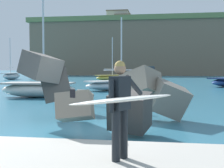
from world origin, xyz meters
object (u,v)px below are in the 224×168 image
(boat_near_left, at_px, (12,76))
(station_building_central, at_px, (123,21))
(boat_near_centre, at_px, (110,77))
(boat_near_right, at_px, (117,85))
(boat_far_left, at_px, (150,76))
(station_building_west, at_px, (119,20))
(surfer_with_board, at_px, (118,103))
(boat_mid_left, at_px, (39,89))

(boat_near_left, distance_m, station_building_central, 54.12)
(boat_near_centre, distance_m, boat_near_right, 19.44)
(boat_far_left, xyz_separation_m, station_building_west, (-11.74, 49.91, 16.59))
(surfer_with_board, bearing_deg, boat_mid_left, 117.37)
(boat_near_right, bearing_deg, boat_near_left, 134.04)
(boat_near_right, bearing_deg, station_building_central, 96.34)
(boat_near_centre, bearing_deg, boat_near_left, 174.41)
(boat_far_left, bearing_deg, boat_near_centre, -138.58)
(boat_near_centre, bearing_deg, station_building_west, 96.38)
(boat_mid_left, distance_m, station_building_west, 82.99)
(boat_far_left, bearing_deg, boat_near_left, -171.35)
(boat_near_left, height_order, boat_mid_left, boat_mid_left)
(surfer_with_board, relative_size, station_building_central, 0.40)
(boat_near_left, relative_size, boat_far_left, 1.29)
(boat_mid_left, bearing_deg, surfer_with_board, -62.63)
(boat_near_right, height_order, station_building_central, station_building_central)
(boat_near_left, bearing_deg, boat_mid_left, -60.21)
(station_building_central, bearing_deg, surfer_with_board, -83.30)
(surfer_with_board, bearing_deg, boat_near_left, 119.02)
(boat_far_left, height_order, station_building_central, station_building_central)
(boat_near_left, distance_m, boat_near_right, 28.80)
(boat_mid_left, bearing_deg, boat_near_right, 60.20)
(boat_near_left, relative_size, boat_near_right, 1.08)
(station_building_west, bearing_deg, station_building_central, -57.53)
(boat_near_left, bearing_deg, boat_far_left, 8.65)
(surfer_with_board, height_order, boat_near_left, boat_near_left)
(boat_near_left, xyz_separation_m, boat_mid_left, (15.94, -27.83, -0.05))
(boat_near_left, relative_size, station_building_central, 1.33)
(surfer_with_board, xyz_separation_m, station_building_central, (-10.75, 91.54, 15.21))
(boat_far_left, bearing_deg, boat_near_right, -94.68)
(station_building_west, bearing_deg, boat_near_left, -100.89)
(surfer_with_board, distance_m, boat_mid_left, 15.12)
(boat_mid_left, xyz_separation_m, boat_far_left, (6.05, 31.18, 0.10))
(boat_far_left, bearing_deg, surfer_with_board, -88.85)
(boat_near_centre, height_order, boat_near_right, boat_near_centre)
(boat_near_left, xyz_separation_m, station_building_west, (10.24, 53.26, 16.63))
(station_building_central, bearing_deg, boat_near_right, -83.66)
(station_building_central, bearing_deg, boat_far_left, -78.14)
(station_building_west, bearing_deg, boat_far_left, -76.76)
(boat_near_right, distance_m, boat_far_left, 24.13)
(boat_near_left, bearing_deg, station_building_west, 79.11)
(station_building_central, bearing_deg, boat_mid_left, -87.21)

